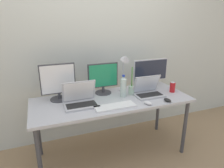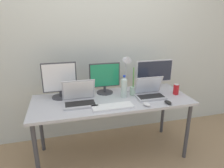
{
  "view_description": "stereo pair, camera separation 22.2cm",
  "coord_description": "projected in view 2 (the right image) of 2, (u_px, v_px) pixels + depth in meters",
  "views": [
    {
      "loc": [
        -0.74,
        -1.97,
        1.63
      ],
      "look_at": [
        0.0,
        0.0,
        0.92
      ],
      "focal_mm": 32.0,
      "sensor_mm": 36.0,
      "label": 1
    },
    {
      "loc": [
        -0.53,
        -2.03,
        1.63
      ],
      "look_at": [
        0.0,
        0.0,
        0.92
      ],
      "focal_mm": 32.0,
      "sensor_mm": 36.0,
      "label": 2
    }
  ],
  "objects": [
    {
      "name": "monitor_right",
      "position": [
        154.0,
        73.0,
        2.54
      ],
      "size": [
        0.48,
        0.18,
        0.38
      ],
      "color": "silver",
      "rests_on": "work_desk"
    },
    {
      "name": "work_desk",
      "position": [
        112.0,
        104.0,
        2.3
      ],
      "size": [
        1.79,
        0.7,
        0.74
      ],
      "color": "#424247",
      "rests_on": "ground"
    },
    {
      "name": "soda_can_near_keyboard",
      "position": [
        176.0,
        89.0,
        2.4
      ],
      "size": [
        0.07,
        0.07,
        0.13
      ],
      "color": "red",
      "rests_on": "work_desk"
    },
    {
      "name": "bamboo_vase",
      "position": [
        133.0,
        90.0,
        2.38
      ],
      "size": [
        0.07,
        0.07,
        0.34
      ],
      "color": "#B2D1B7",
      "rests_on": "work_desk"
    },
    {
      "name": "mouse_by_keyboard",
      "position": [
        168.0,
        102.0,
        2.14
      ],
      "size": [
        0.08,
        0.11,
        0.03
      ],
      "primitive_type": "ellipsoid",
      "rotation": [
        0.0,
        0.0,
        0.21
      ],
      "color": "black",
      "rests_on": "work_desk"
    },
    {
      "name": "ground_plane",
      "position": [
        112.0,
        153.0,
        2.51
      ],
      "size": [
        16.0,
        16.0,
        0.0
      ],
      "primitive_type": "plane",
      "color": "#9E7F5B"
    },
    {
      "name": "desk_lamp",
      "position": [
        127.0,
        66.0,
        2.38
      ],
      "size": [
        0.11,
        0.18,
        0.48
      ],
      "color": "#B7B7BC",
      "rests_on": "work_desk"
    },
    {
      "name": "laptop_secondary",
      "position": [
        149.0,
        92.0,
        2.33
      ],
      "size": [
        0.34,
        0.23,
        0.24
      ],
      "color": "#B7B7BC",
      "rests_on": "work_desk"
    },
    {
      "name": "water_bottle",
      "position": [
        124.0,
        87.0,
        2.29
      ],
      "size": [
        0.07,
        0.07,
        0.26
      ],
      "color": "silver",
      "rests_on": "work_desk"
    },
    {
      "name": "monitor_center",
      "position": [
        105.0,
        78.0,
        2.4
      ],
      "size": [
        0.37,
        0.2,
        0.37
      ],
      "color": "#38383D",
      "rests_on": "work_desk"
    },
    {
      "name": "wall_back",
      "position": [
        101.0,
        43.0,
        2.64
      ],
      "size": [
        7.0,
        0.08,
        2.6
      ],
      "primitive_type": "cube",
      "color": "silver",
      "rests_on": "ground"
    },
    {
      "name": "mouse_by_laptop",
      "position": [
        147.0,
        104.0,
        2.09
      ],
      "size": [
        0.09,
        0.12,
        0.04
      ],
      "primitive_type": "ellipsoid",
      "rotation": [
        0.0,
        0.0,
        0.37
      ],
      "color": "silver",
      "rests_on": "work_desk"
    },
    {
      "name": "keyboard_main",
      "position": [
        113.0,
        107.0,
        2.06
      ],
      "size": [
        0.43,
        0.15,
        0.02
      ],
      "primitive_type": "cube",
      "rotation": [
        0.0,
        0.0,
        0.01
      ],
      "color": "white",
      "rests_on": "work_desk"
    },
    {
      "name": "laptop_silver",
      "position": [
        79.0,
        98.0,
        2.14
      ],
      "size": [
        0.35,
        0.25,
        0.26
      ],
      "color": "#B7B7BC",
      "rests_on": "work_desk"
    },
    {
      "name": "monitor_left",
      "position": [
        60.0,
        80.0,
        2.25
      ],
      "size": [
        0.38,
        0.21,
        0.41
      ],
      "color": "#38383D",
      "rests_on": "work_desk"
    }
  ]
}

